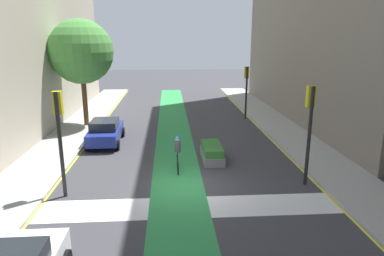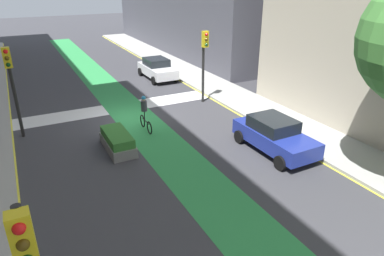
{
  "view_description": "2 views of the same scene",
  "coord_description": "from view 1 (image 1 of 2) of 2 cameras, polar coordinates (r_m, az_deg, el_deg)",
  "views": [
    {
      "loc": [
        -0.76,
        -14.4,
        6.53
      ],
      "look_at": [
        0.54,
        4.41,
        1.58
      ],
      "focal_mm": 32.09,
      "sensor_mm": 36.0,
      "label": 1
    },
    {
      "loc": [
        5.2,
        18.14,
        7.51
      ],
      "look_at": [
        -1.0,
        6.04,
        1.57
      ],
      "focal_mm": 32.76,
      "sensor_mm": 36.0,
      "label": 2
    }
  ],
  "objects": [
    {
      "name": "ground_plane",
      "position": [
        15.83,
        -0.86,
        -9.65
      ],
      "size": [
        120.0,
        120.0,
        0.0
      ],
      "primitive_type": "plane",
      "color": "#38383D"
    },
    {
      "name": "bike_lane_paint",
      "position": [
        15.81,
        -2.41,
        -9.67
      ],
      "size": [
        2.4,
        60.0,
        0.01
      ],
      "primitive_type": "cube",
      "color": "#2D8C47",
      "rests_on": "ground_plane"
    },
    {
      "name": "crosswalk_band",
      "position": [
        14.03,
        -0.4,
        -13.0
      ],
      "size": [
        12.0,
        1.8,
        0.01
      ],
      "primitive_type": "cube",
      "color": "silver",
      "rests_on": "ground_plane"
    },
    {
      "name": "sidewalk_left",
      "position": [
        17.16,
        -27.09,
        -9.09
      ],
      "size": [
        3.0,
        60.0,
        0.15
      ],
      "primitive_type": "cube",
      "color": "#9E9E99",
      "rests_on": "ground_plane"
    },
    {
      "name": "curb_stripe_left",
      "position": [
        16.66,
        -22.25,
        -9.52
      ],
      "size": [
        0.16,
        60.0,
        0.01
      ],
      "primitive_type": "cube",
      "color": "yellow",
      "rests_on": "ground_plane"
    },
    {
      "name": "sidewalk_right",
      "position": [
        17.81,
        24.26,
        -7.91
      ],
      "size": [
        3.0,
        60.0,
        0.15
      ],
      "primitive_type": "cube",
      "color": "#9E9E99",
      "rests_on": "ground_plane"
    },
    {
      "name": "curb_stripe_right",
      "position": [
        17.19,
        19.77,
        -8.51
      ],
      "size": [
        0.16,
        60.0,
        0.01
      ],
      "primitive_type": "cube",
      "color": "yellow",
      "rests_on": "ground_plane"
    },
    {
      "name": "traffic_signal_near_right",
      "position": [
        16.03,
        18.99,
        1.78
      ],
      "size": [
        0.35,
        0.52,
        4.53
      ],
      "color": "black",
      "rests_on": "ground_plane"
    },
    {
      "name": "traffic_signal_near_left",
      "position": [
        14.96,
        -21.19,
        0.57
      ],
      "size": [
        0.35,
        0.52,
        4.48
      ],
      "color": "black",
      "rests_on": "ground_plane"
    },
    {
      "name": "traffic_signal_far_right",
      "position": [
        28.48,
        9.02,
        7.45
      ],
      "size": [
        0.35,
        0.52,
        4.31
      ],
      "color": "black",
      "rests_on": "ground_plane"
    },
    {
      "name": "car_blue_left_far",
      "position": [
        22.43,
        -14.19,
        -0.54
      ],
      "size": [
        2.08,
        4.23,
        1.57
      ],
      "color": "navy",
      "rests_on": "ground_plane"
    },
    {
      "name": "cyclist_in_lane",
      "position": [
        17.24,
        -2.41,
        -4.11
      ],
      "size": [
        0.32,
        1.73,
        1.86
      ],
      "color": "black",
      "rests_on": "ground_plane"
    },
    {
      "name": "street_tree_near",
      "position": [
        26.57,
        -17.96,
        11.94
      ],
      "size": [
        4.64,
        4.64,
        7.76
      ],
      "color": "brown",
      "rests_on": "sidewalk_left"
    },
    {
      "name": "median_planter",
      "position": [
        19.03,
        3.33,
        -4.09
      ],
      "size": [
        1.11,
        2.62,
        0.85
      ],
      "color": "slate",
      "rests_on": "ground_plane"
    }
  ]
}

